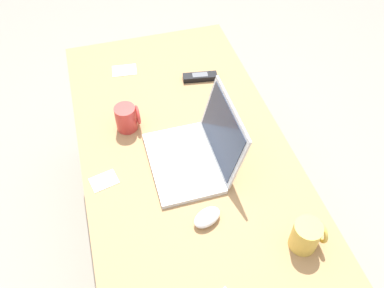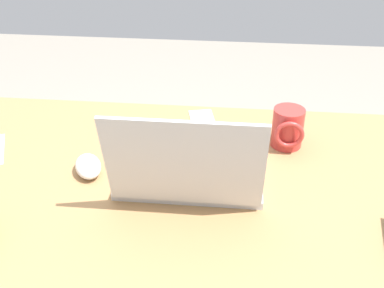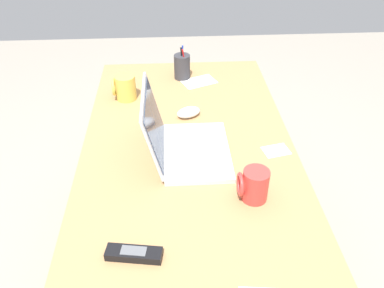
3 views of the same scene
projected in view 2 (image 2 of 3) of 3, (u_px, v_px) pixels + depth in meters
desk at (203, 288)px, 1.30m from camera, size 1.59×0.78×0.72m
laptop at (189, 170)px, 1.07m from camera, size 0.34×0.29×0.25m
computer_mouse at (88, 166)px, 1.14m from camera, size 0.10×0.12×0.04m
coffee_mug_white at (288, 128)px, 1.23m from camera, size 0.08×0.09×0.11m
paper_note_near_laptop at (202, 118)px, 1.38m from camera, size 0.09×0.11×0.00m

